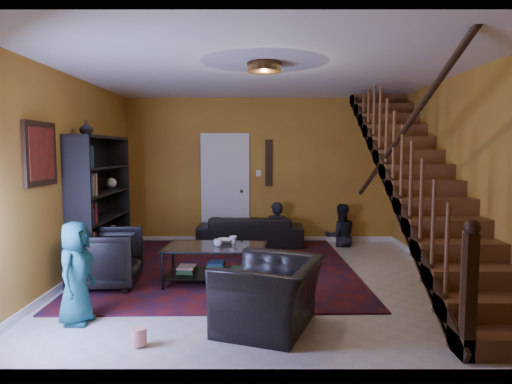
# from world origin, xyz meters

# --- Properties ---
(floor) EXTENTS (5.50, 5.50, 0.00)m
(floor) POSITION_xyz_m (0.00, 0.00, 0.00)
(floor) COLOR beige
(floor) RESTS_ON ground
(room) EXTENTS (5.50, 5.50, 5.50)m
(room) POSITION_xyz_m (-1.33, 1.33, 0.05)
(room) COLOR #B69228
(room) RESTS_ON ground
(staircase) EXTENTS (0.95, 5.02, 3.18)m
(staircase) POSITION_xyz_m (2.12, -0.00, 1.40)
(staircase) COLOR brown
(staircase) RESTS_ON floor
(bookshelf) EXTENTS (0.35, 1.80, 2.00)m
(bookshelf) POSITION_xyz_m (-2.40, 0.60, 0.96)
(bookshelf) COLOR black
(bookshelf) RESTS_ON floor
(door) EXTENTS (0.82, 0.05, 2.05)m
(door) POSITION_xyz_m (-0.70, 2.73, 1.02)
(door) COLOR silver
(door) RESTS_ON floor
(framed_picture) EXTENTS (0.04, 0.74, 0.74)m
(framed_picture) POSITION_xyz_m (-2.57, -0.90, 1.75)
(framed_picture) COLOR maroon
(framed_picture) RESTS_ON room
(wall_hanging) EXTENTS (0.14, 0.03, 0.90)m
(wall_hanging) POSITION_xyz_m (0.15, 2.73, 1.55)
(wall_hanging) COLOR black
(wall_hanging) RESTS_ON room
(ceiling_fixture) EXTENTS (0.40, 0.40, 0.10)m
(ceiling_fixture) POSITION_xyz_m (0.00, -0.80, 2.74)
(ceiling_fixture) COLOR #3F2814
(ceiling_fixture) RESTS_ON room
(rug) EXTENTS (3.98, 4.52, 0.02)m
(rug) POSITION_xyz_m (-0.61, 0.86, 0.01)
(rug) COLOR #4D100D
(rug) RESTS_ON floor
(sofa) EXTENTS (1.98, 0.84, 0.57)m
(sofa) POSITION_xyz_m (-0.20, 2.30, 0.29)
(sofa) COLOR black
(sofa) RESTS_ON floor
(armchair_left) EXTENTS (0.91, 0.89, 0.77)m
(armchair_left) POSITION_xyz_m (-2.05, -0.31, 0.39)
(armchair_left) COLOR black
(armchair_left) RESTS_ON floor
(armchair_right) EXTENTS (1.24, 1.32, 0.69)m
(armchair_right) POSITION_xyz_m (0.05, -1.67, 0.35)
(armchair_right) COLOR black
(armchair_right) RESTS_ON floor
(person_adult_a) EXTENTS (0.50, 0.36, 1.28)m
(person_adult_a) POSITION_xyz_m (0.29, 2.35, 0.19)
(person_adult_a) COLOR black
(person_adult_a) RESTS_ON sofa
(person_adult_b) EXTENTS (0.64, 0.52, 1.24)m
(person_adult_b) POSITION_xyz_m (1.50, 2.35, 0.17)
(person_adult_b) COLOR black
(person_adult_b) RESTS_ON sofa
(person_child) EXTENTS (0.39, 0.56, 1.07)m
(person_child) POSITION_xyz_m (-1.95, -1.55, 0.54)
(person_child) COLOR #175257
(person_child) RESTS_ON armchair_left
(coffee_table) EXTENTS (1.39, 0.87, 0.51)m
(coffee_table) POSITION_xyz_m (-0.64, -0.10, 0.30)
(coffee_table) COLOR black
(coffee_table) RESTS_ON floor
(cup_a) EXTENTS (0.14, 0.14, 0.09)m
(cup_a) POSITION_xyz_m (-0.60, -0.11, 0.56)
(cup_a) COLOR #999999
(cup_a) RESTS_ON coffee_table
(cup_b) EXTENTS (0.14, 0.14, 0.10)m
(cup_b) POSITION_xyz_m (-0.41, 0.07, 0.56)
(cup_b) COLOR #999999
(cup_b) RESTS_ON coffee_table
(bowl) EXTENTS (0.26, 0.26, 0.06)m
(bowl) POSITION_xyz_m (-0.53, 0.09, 0.54)
(bowl) COLOR #999999
(bowl) RESTS_ON coffee_table
(vase) EXTENTS (0.18, 0.18, 0.19)m
(vase) POSITION_xyz_m (-2.41, 0.10, 2.10)
(vase) COLOR #999999
(vase) RESTS_ON bookshelf
(popcorn_bucket) EXTENTS (0.17, 0.17, 0.16)m
(popcorn_bucket) POSITION_xyz_m (-1.16, -2.12, 0.10)
(popcorn_bucket) COLOR red
(popcorn_bucket) RESTS_ON rug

